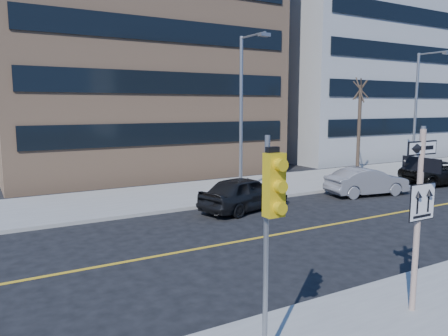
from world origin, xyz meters
TOP-DOWN VIEW (x-y plane):
  - ground at (0.00, 0.00)m, footprint 120.00×120.00m
  - far_sidewalk at (18.00, 12.00)m, footprint 66.00×6.00m
  - sign_pole at (0.00, -2.51)m, footprint 0.92×0.92m
  - traffic_signal at (-4.00, -2.66)m, footprint 0.32×0.45m
  - parked_car_a at (2.17, 7.77)m, footprint 2.95×4.87m
  - parked_car_b at (9.53, 7.39)m, footprint 2.28×4.58m
  - parked_car_c at (16.01, 7.44)m, footprint 3.33×5.40m
  - streetlight_a at (4.00, 10.76)m, footprint 0.55×2.25m
  - streetlight_b at (18.00, 10.76)m, footprint 0.55×2.25m
  - street_tree_west at (13.00, 11.30)m, footprint 1.80×1.80m
  - building_brick at (2.00, 25.00)m, footprint 18.00×18.00m
  - building_grey_mid at (24.00, 24.00)m, footprint 20.00×16.00m
  - building_grey_far at (45.00, 27.00)m, footprint 18.00×18.00m

SIDE VIEW (x-z plane):
  - ground at x=0.00m, z-range 0.00..0.00m
  - far_sidewalk at x=18.00m, z-range 0.00..0.15m
  - parked_car_c at x=16.01m, z-range 0.00..1.39m
  - parked_car_b at x=9.53m, z-range 0.00..1.44m
  - parked_car_a at x=2.17m, z-range 0.00..1.55m
  - sign_pole at x=0.00m, z-range 0.41..4.47m
  - traffic_signal at x=-4.00m, z-range 1.03..5.03m
  - streetlight_a at x=4.00m, z-range 0.76..8.76m
  - streetlight_b at x=18.00m, z-range 0.76..8.76m
  - street_tree_west at x=13.00m, z-range 2.35..8.70m
  - building_grey_mid at x=24.00m, z-range 0.00..15.00m
  - building_grey_far at x=45.00m, z-range 0.00..16.00m
  - building_brick at x=2.00m, z-range 0.00..18.00m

